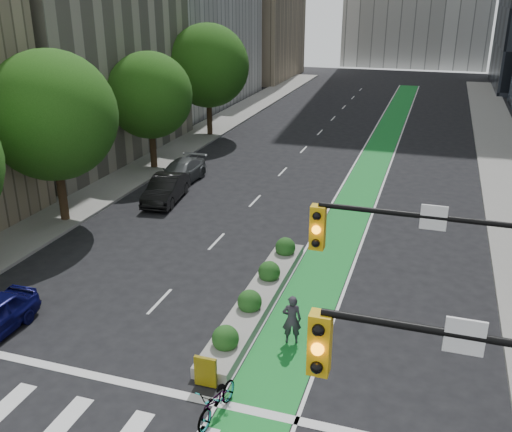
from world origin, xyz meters
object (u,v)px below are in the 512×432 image
Objects in this scene: median_planter at (258,295)px; parked_car_left_far at (181,172)px; bicycle at (217,400)px; parked_car_left_mid at (166,189)px; cyclist at (292,319)px.

parked_car_left_far is at bearing 125.76° from median_planter.
parked_car_left_mid reaches higher than bicycle.
cyclist is 18.58m from parked_car_left_far.
cyclist is at bearing -52.01° from parked_car_left_far.
median_planter is 2.16× the size of parked_car_left_far.
median_planter is at bearing 104.63° from bicycle.
parked_car_left_mid is 3.46m from parked_car_left_far.
median_planter is 15.75m from parked_car_left_far.
cyclist is (1.87, -2.13, 0.53)m from median_planter.
bicycle is 21.56m from parked_car_left_far.
parked_car_left_far is (-9.20, 12.78, 0.32)m from median_planter.
cyclist is 0.40× the size of parked_car_left_mid.
parked_car_left_far is at bearing 125.06° from bicycle.
bicycle is 1.14× the size of cyclist.
parked_car_left_mid reaches higher than median_planter.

